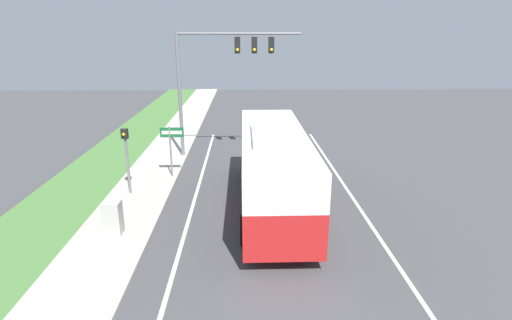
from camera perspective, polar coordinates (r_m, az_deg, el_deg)
ground_plane at (r=15.60m, az=3.40°, el=-9.73°), size 80.00×80.00×0.00m
sidewalk at (r=16.25m, az=-19.24°, el=-9.34°), size 2.80×80.00×0.12m
grass_verge at (r=17.48m, az=-29.41°, el=-8.81°), size 3.60×80.00×0.10m
lane_divider_near at (r=15.70m, az=-10.00°, el=-9.78°), size 0.14×30.00×0.01m
lane_divider_far at (r=16.30m, az=16.27°, el=-9.17°), size 0.14×30.00×0.01m
bus at (r=16.70m, az=2.51°, el=-0.57°), size 2.78×10.23×3.54m
signal_gantry at (r=23.45m, az=-5.34°, el=13.33°), size 7.05×0.41×7.41m
pedestrian_signal at (r=18.77m, az=-18.04°, el=1.24°), size 0.28×0.34×3.16m
street_sign at (r=20.60m, az=-12.00°, el=2.49°), size 1.18×0.08×2.73m
utility_cabinet at (r=15.59m, az=-19.80°, el=-7.80°), size 0.64×0.58×1.24m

